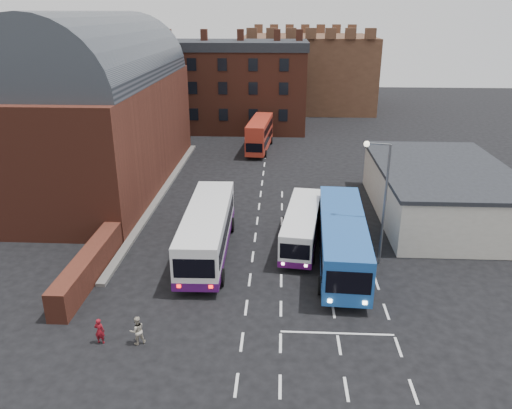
{
  "coord_description": "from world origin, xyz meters",
  "views": [
    {
      "loc": [
        1.85,
        -25.39,
        15.97
      ],
      "look_at": [
        0.0,
        10.0,
        2.2
      ],
      "focal_mm": 35.0,
      "sensor_mm": 36.0,
      "label": 1
    }
  ],
  "objects_px": {
    "bus_white_outbound": "(207,228)",
    "bus_red_double": "(260,134)",
    "bus_white_inbound": "(302,224)",
    "street_lamp": "(381,193)",
    "pedestrian_red": "(100,331)",
    "bus_blue": "(342,237)",
    "pedestrian_beige": "(137,330)"
  },
  "relations": [
    {
      "from": "bus_white_outbound",
      "to": "street_lamp",
      "type": "xyz_separation_m",
      "value": [
        11.49,
        -0.84,
        3.12
      ]
    },
    {
      "from": "bus_blue",
      "to": "street_lamp",
      "type": "relative_size",
      "value": 1.49
    },
    {
      "from": "street_lamp",
      "to": "pedestrian_beige",
      "type": "height_order",
      "value": "street_lamp"
    },
    {
      "from": "bus_white_outbound",
      "to": "pedestrian_beige",
      "type": "relative_size",
      "value": 7.79
    },
    {
      "from": "pedestrian_red",
      "to": "pedestrian_beige",
      "type": "relative_size",
      "value": 0.92
    },
    {
      "from": "street_lamp",
      "to": "bus_white_outbound",
      "type": "bearing_deg",
      "value": 175.8
    },
    {
      "from": "pedestrian_beige",
      "to": "bus_blue",
      "type": "bearing_deg",
      "value": -170.3
    },
    {
      "from": "bus_white_outbound",
      "to": "pedestrian_red",
      "type": "height_order",
      "value": "bus_white_outbound"
    },
    {
      "from": "bus_blue",
      "to": "bus_white_outbound",
      "type": "bearing_deg",
      "value": -3.78
    },
    {
      "from": "bus_white_inbound",
      "to": "bus_blue",
      "type": "height_order",
      "value": "bus_blue"
    },
    {
      "from": "pedestrian_beige",
      "to": "pedestrian_red",
      "type": "bearing_deg",
      "value": -27.68
    },
    {
      "from": "bus_red_double",
      "to": "pedestrian_beige",
      "type": "relative_size",
      "value": 6.16
    },
    {
      "from": "bus_white_outbound",
      "to": "bus_red_double",
      "type": "distance_m",
      "value": 28.19
    },
    {
      "from": "bus_blue",
      "to": "pedestrian_red",
      "type": "xyz_separation_m",
      "value": [
        -13.25,
        -9.27,
        -1.28
      ]
    },
    {
      "from": "bus_blue",
      "to": "bus_white_inbound",
      "type": "bearing_deg",
      "value": -47.88
    },
    {
      "from": "bus_white_outbound",
      "to": "bus_white_inbound",
      "type": "xyz_separation_m",
      "value": [
        6.62,
        2.05,
        -0.41
      ]
    },
    {
      "from": "bus_white_inbound",
      "to": "pedestrian_red",
      "type": "xyz_separation_m",
      "value": [
        -10.7,
        -12.43,
        -0.82
      ]
    },
    {
      "from": "bus_white_outbound",
      "to": "bus_red_double",
      "type": "bearing_deg",
      "value": 84.09
    },
    {
      "from": "bus_white_inbound",
      "to": "pedestrian_beige",
      "type": "distance_m",
      "value": 15.18
    },
    {
      "from": "bus_white_inbound",
      "to": "street_lamp",
      "type": "height_order",
      "value": "street_lamp"
    },
    {
      "from": "bus_white_outbound",
      "to": "bus_white_inbound",
      "type": "distance_m",
      "value": 6.94
    },
    {
      "from": "bus_white_outbound",
      "to": "bus_red_double",
      "type": "xyz_separation_m",
      "value": [
        2.36,
        28.09,
        0.06
      ]
    },
    {
      "from": "bus_white_inbound",
      "to": "pedestrian_red",
      "type": "distance_m",
      "value": 16.42
    },
    {
      "from": "bus_white_outbound",
      "to": "bus_white_inbound",
      "type": "bearing_deg",
      "value": 16.09
    },
    {
      "from": "pedestrian_red",
      "to": "pedestrian_beige",
      "type": "distance_m",
      "value": 1.94
    },
    {
      "from": "bus_white_inbound",
      "to": "pedestrian_red",
      "type": "height_order",
      "value": "bus_white_inbound"
    },
    {
      "from": "street_lamp",
      "to": "pedestrian_beige",
      "type": "bearing_deg",
      "value": -145.18
    },
    {
      "from": "bus_white_inbound",
      "to": "street_lamp",
      "type": "bearing_deg",
      "value": 156.59
    },
    {
      "from": "bus_blue",
      "to": "pedestrian_beige",
      "type": "xyz_separation_m",
      "value": [
        -11.32,
        -9.21,
        -1.22
      ]
    },
    {
      "from": "bus_white_outbound",
      "to": "bus_blue",
      "type": "distance_m",
      "value": 9.24
    },
    {
      "from": "pedestrian_beige",
      "to": "bus_white_outbound",
      "type": "bearing_deg",
      "value": -131.16
    },
    {
      "from": "bus_white_outbound",
      "to": "bus_red_double",
      "type": "relative_size",
      "value": 1.26
    }
  ]
}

